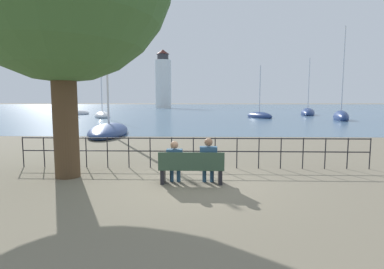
{
  "coord_description": "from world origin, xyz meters",
  "views": [
    {
      "loc": [
        0.28,
        -8.1,
        2.24
      ],
      "look_at": [
        0.0,
        0.5,
        1.31
      ],
      "focal_mm": 28.0,
      "sensor_mm": 36.0,
      "label": 1
    }
  ],
  "objects_px": {
    "seated_person_right": "(208,158)",
    "sailboat_4": "(308,113)",
    "park_bench": "(191,168)",
    "sailboat_0": "(341,117)",
    "sailboat_5": "(259,116)",
    "sailboat_3": "(75,113)",
    "harbor_lighthouse": "(163,81)",
    "sailboat_1": "(109,131)",
    "seated_person_left": "(175,160)",
    "sailboat_2": "(102,115)"
  },
  "relations": [
    {
      "from": "seated_person_right",
      "to": "sailboat_4",
      "type": "distance_m",
      "value": 48.44
    },
    {
      "from": "park_bench",
      "to": "sailboat_4",
      "type": "bearing_deg",
      "value": 67.27
    },
    {
      "from": "sailboat_0",
      "to": "sailboat_5",
      "type": "distance_m",
      "value": 10.53
    },
    {
      "from": "sailboat_4",
      "to": "sailboat_5",
      "type": "distance_m",
      "value": 14.12
    },
    {
      "from": "sailboat_3",
      "to": "harbor_lighthouse",
      "type": "bearing_deg",
      "value": 100.13
    },
    {
      "from": "sailboat_4",
      "to": "harbor_lighthouse",
      "type": "distance_m",
      "value": 68.53
    },
    {
      "from": "park_bench",
      "to": "sailboat_3",
      "type": "distance_m",
      "value": 48.54
    },
    {
      "from": "sailboat_0",
      "to": "sailboat_1",
      "type": "xyz_separation_m",
      "value": [
        -23.89,
        -17.62,
        -0.15
      ]
    },
    {
      "from": "sailboat_4",
      "to": "sailboat_5",
      "type": "xyz_separation_m",
      "value": [
        -10.25,
        -9.71,
        -0.09
      ]
    },
    {
      "from": "sailboat_1",
      "to": "sailboat_4",
      "type": "distance_m",
      "value": 40.98
    },
    {
      "from": "seated_person_left",
      "to": "seated_person_right",
      "type": "relative_size",
      "value": 0.93
    },
    {
      "from": "sailboat_3",
      "to": "sailboat_4",
      "type": "xyz_separation_m",
      "value": [
        40.64,
        1.54,
        0.1
      ]
    },
    {
      "from": "sailboat_0",
      "to": "harbor_lighthouse",
      "type": "height_order",
      "value": "harbor_lighthouse"
    },
    {
      "from": "sailboat_4",
      "to": "sailboat_1",
      "type": "bearing_deg",
      "value": -109.48
    },
    {
      "from": "sailboat_0",
      "to": "sailboat_4",
      "type": "distance_m",
      "value": 14.92
    },
    {
      "from": "sailboat_2",
      "to": "sailboat_4",
      "type": "height_order",
      "value": "sailboat_2"
    },
    {
      "from": "sailboat_3",
      "to": "seated_person_right",
      "type": "bearing_deg",
      "value": -45.37
    },
    {
      "from": "sailboat_2",
      "to": "sailboat_5",
      "type": "distance_m",
      "value": 22.78
    },
    {
      "from": "sailboat_0",
      "to": "sailboat_2",
      "type": "relative_size",
      "value": 1.0
    },
    {
      "from": "sailboat_4",
      "to": "sailboat_3",
      "type": "bearing_deg",
      "value": -159.78
    },
    {
      "from": "sailboat_1",
      "to": "sailboat_3",
      "type": "distance_m",
      "value": 34.7
    },
    {
      "from": "park_bench",
      "to": "seated_person_right",
      "type": "bearing_deg",
      "value": 8.97
    },
    {
      "from": "sailboat_5",
      "to": "harbor_lighthouse",
      "type": "relative_size",
      "value": 0.36
    },
    {
      "from": "sailboat_2",
      "to": "sailboat_5",
      "type": "bearing_deg",
      "value": -19.6
    },
    {
      "from": "seated_person_right",
      "to": "sailboat_3",
      "type": "height_order",
      "value": "sailboat_3"
    },
    {
      "from": "sailboat_3",
      "to": "sailboat_5",
      "type": "bearing_deg",
      "value": 2.34
    },
    {
      "from": "seated_person_right",
      "to": "sailboat_1",
      "type": "xyz_separation_m",
      "value": [
        -6.61,
        12.33,
        -0.44
      ]
    },
    {
      "from": "park_bench",
      "to": "sailboat_0",
      "type": "bearing_deg",
      "value": 59.42
    },
    {
      "from": "sailboat_1",
      "to": "sailboat_4",
      "type": "bearing_deg",
      "value": 44.25
    },
    {
      "from": "sailboat_0",
      "to": "sailboat_1",
      "type": "relative_size",
      "value": 1.28
    },
    {
      "from": "sailboat_4",
      "to": "harbor_lighthouse",
      "type": "bearing_deg",
      "value": 137.04
    },
    {
      "from": "sailboat_5",
      "to": "seated_person_left",
      "type": "bearing_deg",
      "value": -126.51
    },
    {
      "from": "sailboat_2",
      "to": "harbor_lighthouse",
      "type": "bearing_deg",
      "value": 70.29
    },
    {
      "from": "sailboat_3",
      "to": "seated_person_left",
      "type": "bearing_deg",
      "value": -46.35
    },
    {
      "from": "sailboat_4",
      "to": "seated_person_left",
      "type": "bearing_deg",
      "value": -95.23
    },
    {
      "from": "sailboat_2",
      "to": "sailboat_0",
      "type": "bearing_deg",
      "value": -28.79
    },
    {
      "from": "sailboat_4",
      "to": "harbor_lighthouse",
      "type": "relative_size",
      "value": 0.48
    },
    {
      "from": "seated_person_left",
      "to": "seated_person_right",
      "type": "bearing_deg",
      "value": -0.29
    },
    {
      "from": "seated_person_left",
      "to": "sailboat_4",
      "type": "height_order",
      "value": "sailboat_4"
    },
    {
      "from": "park_bench",
      "to": "sailboat_0",
      "type": "height_order",
      "value": "sailboat_0"
    },
    {
      "from": "sailboat_0",
      "to": "sailboat_4",
      "type": "xyz_separation_m",
      "value": [
        1.07,
        14.88,
        -0.04
      ]
    },
    {
      "from": "harbor_lighthouse",
      "to": "seated_person_left",
      "type": "bearing_deg",
      "value": -82.56
    },
    {
      "from": "park_bench",
      "to": "sailboat_5",
      "type": "xyz_separation_m",
      "value": [
        8.56,
        35.19,
        -0.15
      ]
    },
    {
      "from": "sailboat_0",
      "to": "sailboat_3",
      "type": "distance_m",
      "value": 41.75
    },
    {
      "from": "seated_person_right",
      "to": "sailboat_3",
      "type": "relative_size",
      "value": 0.17
    },
    {
      "from": "seated_person_left",
      "to": "sailboat_2",
      "type": "distance_m",
      "value": 37.71
    },
    {
      "from": "sailboat_2",
      "to": "seated_person_left",
      "type": "bearing_deg",
      "value": -88.22
    },
    {
      "from": "seated_person_right",
      "to": "park_bench",
      "type": "bearing_deg",
      "value": -171.03
    },
    {
      "from": "sailboat_0",
      "to": "sailboat_5",
      "type": "bearing_deg",
      "value": 168.46
    },
    {
      "from": "sailboat_2",
      "to": "sailboat_1",
      "type": "bearing_deg",
      "value": -90.11
    }
  ]
}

